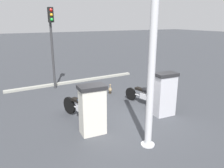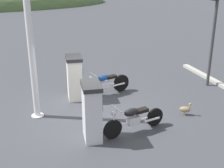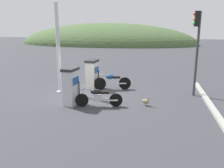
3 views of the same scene
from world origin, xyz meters
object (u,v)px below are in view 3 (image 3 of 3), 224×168
Objects in this scene: fuel_pump_near at (71,86)px; wandering_duck at (146,101)px; motorcycle_near_pump at (98,97)px; canopy_support_pole at (58,50)px; motorcycle_far_pump at (112,81)px; roadside_traffic_light at (197,40)px; fuel_pump_far at (92,74)px.

fuel_pump_near is 3.78× the size of wandering_duck.
wandering_duck is (3.25, 0.61, -0.64)m from fuel_pump_near.
motorcycle_near_pump is 0.44× the size of canopy_support_pole.
fuel_pump_near is 2.71m from canopy_support_pole.
fuel_pump_near is 0.36× the size of canopy_support_pole.
roadside_traffic_light is at bearing -2.01° from motorcycle_far_pump.
wandering_duck is (2.10, -2.33, -0.25)m from motorcycle_far_pump.
canopy_support_pole is (-4.69, 1.24, 2.00)m from wandering_duck.
fuel_pump_near reaches higher than motorcycle_near_pump.
fuel_pump_far is 2.30m from canopy_support_pole.
fuel_pump_far is at bearing 37.89° from canopy_support_pole.
roadside_traffic_light is at bearing 45.46° from wandering_duck.
wandering_duck is (3.25, -2.36, -0.61)m from fuel_pump_far.
motorcycle_far_pump is at bearing -1.46° from fuel_pump_far.
motorcycle_far_pump is (1.15, -0.03, -0.36)m from fuel_pump_far.
wandering_duck is at bearing -14.78° from canopy_support_pole.
canopy_support_pole is (-6.84, -0.94, -0.59)m from roadside_traffic_light.
fuel_pump_near is at bearing -52.06° from canopy_support_pole.
roadside_traffic_light is (5.40, 2.79, 1.95)m from fuel_pump_near.
fuel_pump_far is at bearing 178.54° from motorcycle_far_pump.
fuel_pump_far reaches higher than motorcycle_near_pump.
motorcycle_near_pump is 5.53m from roadside_traffic_light.
motorcycle_far_pump is 3.31m from canopy_support_pole.
fuel_pump_far is 0.35× the size of canopy_support_pole.
fuel_pump_far is at bearing 178.11° from roadside_traffic_light.
fuel_pump_far is 1.20m from motorcycle_far_pump.
canopy_support_pole is at bearing -157.15° from motorcycle_far_pump.
fuel_pump_far is at bearing 144.04° from wandering_duck.
motorcycle_near_pump is 2.93m from motorcycle_far_pump.
canopy_support_pole reaches higher than motorcycle_near_pump.
wandering_duck is (2.01, 0.59, -0.23)m from motorcycle_near_pump.
motorcycle_far_pump is 0.44× the size of canopy_support_pole.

